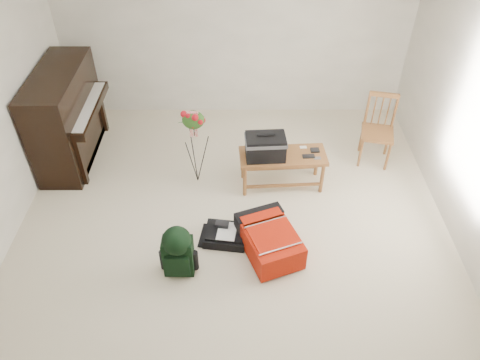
{
  "coord_description": "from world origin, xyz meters",
  "views": [
    {
      "loc": [
        0.08,
        -3.56,
        4.0
      ],
      "look_at": [
        0.08,
        0.35,
        0.6
      ],
      "focal_mm": 35.0,
      "sensor_mm": 36.0,
      "label": 1
    }
  ],
  "objects_px": {
    "red_suitcase": "(269,237)",
    "green_backpack": "(178,249)",
    "black_duffel": "(225,234)",
    "dining_chair": "(377,130)",
    "bench": "(271,149)",
    "piano": "(67,118)",
    "flower_stand": "(195,148)"
  },
  "relations": [
    {
      "from": "red_suitcase",
      "to": "green_backpack",
      "type": "bearing_deg",
      "value": 177.63
    },
    {
      "from": "black_duffel",
      "to": "green_backpack",
      "type": "relative_size",
      "value": 0.83
    },
    {
      "from": "dining_chair",
      "to": "black_duffel",
      "type": "distance_m",
      "value": 2.5
    },
    {
      "from": "bench",
      "to": "green_backpack",
      "type": "xyz_separation_m",
      "value": [
        -1.01,
        -1.38,
        -0.24
      ]
    },
    {
      "from": "bench",
      "to": "black_duffel",
      "type": "distance_m",
      "value": 1.18
    },
    {
      "from": "black_duffel",
      "to": "green_backpack",
      "type": "xyz_separation_m",
      "value": [
        -0.47,
        -0.45,
        0.27
      ]
    },
    {
      "from": "piano",
      "to": "red_suitcase",
      "type": "xyz_separation_m",
      "value": [
        2.59,
        -1.7,
        -0.42
      ]
    },
    {
      "from": "flower_stand",
      "to": "piano",
      "type": "bearing_deg",
      "value": 167.21
    },
    {
      "from": "piano",
      "to": "black_duffel",
      "type": "height_order",
      "value": "piano"
    },
    {
      "from": "dining_chair",
      "to": "red_suitcase",
      "type": "xyz_separation_m",
      "value": [
        -1.49,
        -1.61,
        -0.29
      ]
    },
    {
      "from": "piano",
      "to": "flower_stand",
      "type": "bearing_deg",
      "value": -17.79
    },
    {
      "from": "dining_chair",
      "to": "bench",
      "type": "bearing_deg",
      "value": -145.86
    },
    {
      "from": "bench",
      "to": "black_duffel",
      "type": "bearing_deg",
      "value": -123.8
    },
    {
      "from": "red_suitcase",
      "to": "black_duffel",
      "type": "xyz_separation_m",
      "value": [
        -0.48,
        0.13,
        -0.1
      ]
    },
    {
      "from": "green_backpack",
      "to": "flower_stand",
      "type": "xyz_separation_m",
      "value": [
        0.09,
        1.48,
        0.19
      ]
    },
    {
      "from": "green_backpack",
      "to": "piano",
      "type": "bearing_deg",
      "value": 130.0
    },
    {
      "from": "black_duffel",
      "to": "flower_stand",
      "type": "xyz_separation_m",
      "value": [
        -0.39,
        1.02,
        0.46
      ]
    },
    {
      "from": "red_suitcase",
      "to": "flower_stand",
      "type": "distance_m",
      "value": 1.48
    },
    {
      "from": "black_duffel",
      "to": "flower_stand",
      "type": "distance_m",
      "value": 1.19
    },
    {
      "from": "bench",
      "to": "green_backpack",
      "type": "relative_size",
      "value": 1.77
    },
    {
      "from": "black_duffel",
      "to": "bench",
      "type": "bearing_deg",
      "value": 67.63
    },
    {
      "from": "red_suitcase",
      "to": "black_duffel",
      "type": "bearing_deg",
      "value": 144.11
    },
    {
      "from": "piano",
      "to": "red_suitcase",
      "type": "distance_m",
      "value": 3.13
    },
    {
      "from": "bench",
      "to": "black_duffel",
      "type": "relative_size",
      "value": 2.12
    },
    {
      "from": "piano",
      "to": "black_duffel",
      "type": "bearing_deg",
      "value": -36.81
    },
    {
      "from": "red_suitcase",
      "to": "dining_chair",
      "type": "bearing_deg",
      "value": 26.16
    },
    {
      "from": "piano",
      "to": "dining_chair",
      "type": "relative_size",
      "value": 1.58
    },
    {
      "from": "dining_chair",
      "to": "red_suitcase",
      "type": "bearing_deg",
      "value": -119.92
    },
    {
      "from": "bench",
      "to": "red_suitcase",
      "type": "relative_size",
      "value": 1.17
    },
    {
      "from": "bench",
      "to": "dining_chair",
      "type": "xyz_separation_m",
      "value": [
        1.43,
        0.56,
        -0.12
      ]
    },
    {
      "from": "piano",
      "to": "flower_stand",
      "type": "height_order",
      "value": "piano"
    },
    {
      "from": "bench",
      "to": "black_duffel",
      "type": "xyz_separation_m",
      "value": [
        -0.54,
        -0.92,
        -0.51
      ]
    }
  ]
}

